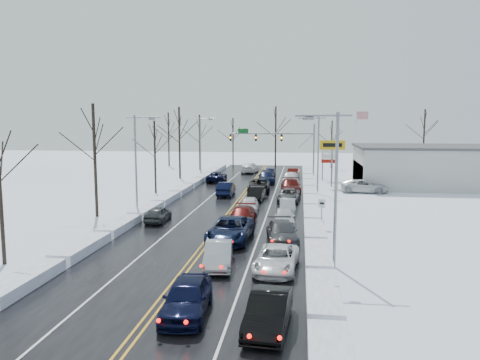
# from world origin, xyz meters

# --- Properties ---
(ground) EXTENTS (160.00, 160.00, 0.00)m
(ground) POSITION_xyz_m (0.00, 0.00, 0.00)
(ground) COLOR white
(ground) RESTS_ON ground
(road_surface) EXTENTS (14.00, 84.00, 0.01)m
(road_surface) POSITION_xyz_m (0.00, 2.00, 0.01)
(road_surface) COLOR black
(road_surface) RESTS_ON ground
(snow_bank_left) EXTENTS (1.55, 72.00, 0.65)m
(snow_bank_left) POSITION_xyz_m (-7.60, 2.00, 0.00)
(snow_bank_left) COLOR white
(snow_bank_left) RESTS_ON ground
(snow_bank_right) EXTENTS (1.55, 72.00, 0.65)m
(snow_bank_right) POSITION_xyz_m (7.60, 2.00, 0.00)
(snow_bank_right) COLOR white
(snow_bank_right) RESTS_ON ground
(traffic_signal_mast) EXTENTS (13.28, 0.39, 8.00)m
(traffic_signal_mast) POSITION_xyz_m (3.45, 27.99, 5.48)
(traffic_signal_mast) COLOR slate
(traffic_signal_mast) RESTS_ON ground
(tires_plus_sign) EXTENTS (3.20, 0.34, 6.00)m
(tires_plus_sign) POSITION_xyz_m (10.50, 15.99, 4.99)
(tires_plus_sign) COLOR slate
(tires_plus_sign) RESTS_ON ground
(used_vehicles_sign) EXTENTS (2.20, 0.22, 4.65)m
(used_vehicles_sign) POSITION_xyz_m (10.50, 22.00, 3.32)
(used_vehicles_sign) COLOR slate
(used_vehicles_sign) RESTS_ON ground
(speed_limit_sign) EXTENTS (0.55, 0.09, 2.35)m
(speed_limit_sign) POSITION_xyz_m (8.20, -8.00, 1.63)
(speed_limit_sign) COLOR slate
(speed_limit_sign) RESTS_ON ground
(flagpole) EXTENTS (1.87, 1.20, 10.00)m
(flagpole) POSITION_xyz_m (15.17, 30.00, 5.93)
(flagpole) COLOR silver
(flagpole) RESTS_ON ground
(dealership_building) EXTENTS (20.40, 12.40, 5.30)m
(dealership_building) POSITION_xyz_m (23.98, 18.00, 2.66)
(dealership_building) COLOR beige
(dealership_building) RESTS_ON ground
(streetlight_se) EXTENTS (3.20, 0.25, 9.00)m
(streetlight_se) POSITION_xyz_m (8.30, -18.00, 5.31)
(streetlight_se) COLOR slate
(streetlight_se) RESTS_ON ground
(streetlight_ne) EXTENTS (3.20, 0.25, 9.00)m
(streetlight_ne) POSITION_xyz_m (8.30, 10.00, 5.31)
(streetlight_ne) COLOR slate
(streetlight_ne) RESTS_ON ground
(streetlight_sw) EXTENTS (3.20, 0.25, 9.00)m
(streetlight_sw) POSITION_xyz_m (-8.30, -4.00, 5.31)
(streetlight_sw) COLOR slate
(streetlight_sw) RESTS_ON ground
(streetlight_nw) EXTENTS (3.20, 0.25, 9.00)m
(streetlight_nw) POSITION_xyz_m (-8.30, 24.00, 5.31)
(streetlight_nw) COLOR slate
(streetlight_nw) RESTS_ON ground
(tree_left_b) EXTENTS (4.00, 4.00, 10.00)m
(tree_left_b) POSITION_xyz_m (-11.50, -6.00, 6.99)
(tree_left_b) COLOR #2D231C
(tree_left_b) RESTS_ON ground
(tree_left_c) EXTENTS (3.40, 3.40, 8.50)m
(tree_left_c) POSITION_xyz_m (-10.50, 8.00, 5.94)
(tree_left_c) COLOR #2D231C
(tree_left_c) RESTS_ON ground
(tree_left_d) EXTENTS (4.20, 4.20, 10.50)m
(tree_left_d) POSITION_xyz_m (-11.20, 22.00, 7.33)
(tree_left_d) COLOR #2D231C
(tree_left_d) RESTS_ON ground
(tree_left_e) EXTENTS (3.80, 3.80, 9.50)m
(tree_left_e) POSITION_xyz_m (-10.80, 34.00, 6.64)
(tree_left_e) COLOR #2D231C
(tree_left_e) RESTS_ON ground
(tree_far_a) EXTENTS (4.00, 4.00, 10.00)m
(tree_far_a) POSITION_xyz_m (-18.00, 40.00, 6.99)
(tree_far_a) COLOR #2D231C
(tree_far_a) RESTS_ON ground
(tree_far_b) EXTENTS (3.60, 3.60, 9.00)m
(tree_far_b) POSITION_xyz_m (-6.00, 41.00, 6.29)
(tree_far_b) COLOR #2D231C
(tree_far_b) RESTS_ON ground
(tree_far_c) EXTENTS (4.40, 4.40, 11.00)m
(tree_far_c) POSITION_xyz_m (2.00, 39.00, 7.68)
(tree_far_c) COLOR #2D231C
(tree_far_c) RESTS_ON ground
(tree_far_d) EXTENTS (3.40, 3.40, 8.50)m
(tree_far_d) POSITION_xyz_m (12.00, 40.50, 5.94)
(tree_far_d) COLOR #2D231C
(tree_far_d) RESTS_ON ground
(tree_far_e) EXTENTS (4.20, 4.20, 10.50)m
(tree_far_e) POSITION_xyz_m (28.00, 41.00, 7.33)
(tree_far_e) COLOR #2D231C
(tree_far_e) RESTS_ON ground
(queued_car_0) EXTENTS (2.19, 4.85, 1.61)m
(queued_car_0) POSITION_xyz_m (1.58, -25.80, 0.00)
(queued_car_0) COLOR black
(queued_car_0) RESTS_ON ground
(queued_car_1) EXTENTS (2.07, 4.59, 1.46)m
(queued_car_1) POSITION_xyz_m (1.78, -18.88, 0.00)
(queued_car_1) COLOR #ACAFB4
(queued_car_1) RESTS_ON ground
(queued_car_2) EXTENTS (3.04, 6.15, 1.68)m
(queued_car_2) POSITION_xyz_m (1.59, -12.94, 0.00)
(queued_car_2) COLOR black
(queued_car_2) RESTS_ON ground
(queued_car_3) EXTENTS (2.13, 5.11, 1.48)m
(queued_car_3) POSITION_xyz_m (1.75, -7.75, 0.00)
(queued_car_3) COLOR #510D0A
(queued_car_3) RESTS_ON ground
(queued_car_4) EXTENTS (1.93, 4.33, 1.45)m
(queued_car_4) POSITION_xyz_m (1.77, -2.45, 0.00)
(queued_car_4) COLOR silver
(queued_car_4) RESTS_ON ground
(queued_car_5) EXTENTS (1.69, 4.39, 1.43)m
(queued_car_5) POSITION_xyz_m (1.84, 4.23, 0.00)
(queued_car_5) COLOR black
(queued_car_5) RESTS_ON ground
(queued_car_6) EXTENTS (2.86, 5.70, 1.55)m
(queued_car_6) POSITION_xyz_m (1.56, 10.24, 0.00)
(queued_car_6) COLOR black
(queued_car_6) RESTS_ON ground
(queued_car_7) EXTENTS (2.64, 5.69, 1.61)m
(queued_car_7) POSITION_xyz_m (1.91, 18.45, 0.00)
(queued_car_7) COLOR black
(queued_car_7) RESTS_ON ground
(queued_car_8) EXTENTS (2.00, 4.48, 1.50)m
(queued_car_8) POSITION_xyz_m (1.80, 24.50, 0.00)
(queued_car_8) COLOR black
(queued_car_8) RESTS_ON ground
(queued_car_9) EXTENTS (1.93, 4.67, 1.50)m
(queued_car_9) POSITION_xyz_m (5.25, -26.70, 0.00)
(queued_car_9) COLOR black
(queued_car_9) RESTS_ON ground
(queued_car_10) EXTENTS (2.67, 5.15, 1.39)m
(queued_car_10) POSITION_xyz_m (5.18, -19.15, 0.00)
(queued_car_10) COLOR white
(queued_car_10) RESTS_ON ground
(queued_car_11) EXTENTS (2.70, 5.24, 1.45)m
(queued_car_11) POSITION_xyz_m (5.26, -12.84, 0.00)
(queued_car_11) COLOR #3B3D3F
(queued_car_11) RESTS_ON ground
(queued_car_12) EXTENTS (1.89, 4.36, 1.46)m
(queued_car_12) POSITION_xyz_m (5.22, -7.59, 0.00)
(queued_car_12) COLOR silver
(queued_car_12) RESTS_ON ground
(queued_car_13) EXTENTS (1.60, 4.09, 1.33)m
(queued_car_13) POSITION_xyz_m (5.33, -2.45, 0.00)
(queued_car_13) COLOR #A6A8AE
(queued_car_13) RESTS_ON ground
(queued_car_14) EXTENTS (2.41, 4.91, 1.34)m
(queued_car_14) POSITION_xyz_m (5.26, 4.08, 0.00)
(queued_car_14) COLOR #47494C
(queued_car_14) RESTS_ON ground
(queued_car_15) EXTENTS (2.59, 5.79, 1.65)m
(queued_car_15) POSITION_xyz_m (5.37, 9.93, 0.00)
(queued_car_15) COLOR #470C09
(queued_car_15) RESTS_ON ground
(queued_car_16) EXTENTS (2.42, 5.17, 1.71)m
(queued_car_16) POSITION_xyz_m (5.14, 17.57, 0.00)
(queued_car_16) COLOR white
(queued_car_16) RESTS_ON ground
(queued_car_17) EXTENTS (2.02, 4.59, 1.47)m
(queued_car_17) POSITION_xyz_m (5.42, 24.07, 0.00)
(queued_car_17) COLOR #4E0F0A
(queued_car_17) RESTS_ON ground
(oncoming_car_0) EXTENTS (1.70, 4.75, 1.56)m
(oncoming_car_0) POSITION_xyz_m (-1.92, 7.15, 0.00)
(oncoming_car_0) COLOR black
(oncoming_car_0) RESTS_ON ground
(oncoming_car_1) EXTENTS (2.59, 5.30, 1.45)m
(oncoming_car_1) POSITION_xyz_m (-5.10, 18.89, 0.00)
(oncoming_car_1) COLOR black
(oncoming_car_1) RESTS_ON ground
(oncoming_car_2) EXTENTS (2.95, 5.84, 1.63)m
(oncoming_car_2) POSITION_xyz_m (-1.71, 30.89, 0.00)
(oncoming_car_2) COLOR white
(oncoming_car_2) RESTS_ON ground
(oncoming_car_3) EXTENTS (1.67, 4.00, 1.35)m
(oncoming_car_3) POSITION_xyz_m (-5.42, -7.44, 0.00)
(oncoming_car_3) COLOR #3C3F41
(oncoming_car_3) RESTS_ON ground
(parked_car_0) EXTENTS (5.72, 3.00, 1.54)m
(parked_car_0) POSITION_xyz_m (14.09, 11.43, 0.00)
(parked_car_0) COLOR silver
(parked_car_0) RESTS_ON ground
(parked_car_1) EXTENTS (2.27, 4.74, 1.33)m
(parked_car_1) POSITION_xyz_m (16.85, 16.43, 0.00)
(parked_car_1) COLOR #3E4043
(parked_car_1) RESTS_ON ground
(parked_car_2) EXTENTS (1.66, 4.08, 1.39)m
(parked_car_2) POSITION_xyz_m (14.90, 20.75, 0.00)
(parked_car_2) COLOR black
(parked_car_2) RESTS_ON ground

